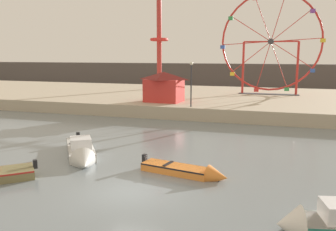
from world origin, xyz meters
TOP-DOWN VIEW (x-y plane):
  - ground_plane at (0.00, 0.00)m, footprint 240.00×240.00m
  - quay_promenade at (0.00, 29.82)m, footprint 110.00×24.29m
  - distant_town_skyline at (0.00, 57.46)m, footprint 140.00×3.00m
  - motorboat_orange_hull at (2.01, 2.85)m, footprint 4.88×1.95m
  - motorboat_pale_grey at (-4.92, 3.94)m, footprint 4.68×5.82m
  - motorboat_white_red_stripe at (7.96, -1.44)m, footprint 4.23×2.28m
  - ferris_wheel_red_frame at (4.70, 32.09)m, footprint 12.30×1.20m
  - drop_tower_red_tower at (-10.96, 35.62)m, footprint 2.80×2.80m
  - carnival_booth_red_striped at (-5.52, 21.36)m, footprint 4.24×3.24m
  - promenade_lamp_near at (-1.89, 18.56)m, footprint 0.32×0.32m

SIDE VIEW (x-z plane):
  - ground_plane at x=0.00m, z-range 0.00..0.00m
  - motorboat_orange_hull at x=2.01m, z-range -0.30..0.75m
  - motorboat_white_red_stripe at x=7.96m, z-range -0.45..1.10m
  - motorboat_pale_grey at x=-4.92m, z-range -0.46..1.15m
  - quay_promenade at x=0.00m, z-range 0.00..1.22m
  - distant_town_skyline at x=0.00m, z-range 0.00..4.40m
  - carnival_booth_red_striped at x=-5.52m, z-range 1.28..4.42m
  - promenade_lamp_near at x=-1.89m, z-range 1.84..6.07m
  - ferris_wheel_red_frame at x=4.70m, z-range 1.25..13.72m
  - drop_tower_red_tower at x=-10.96m, z-range 0.05..16.28m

